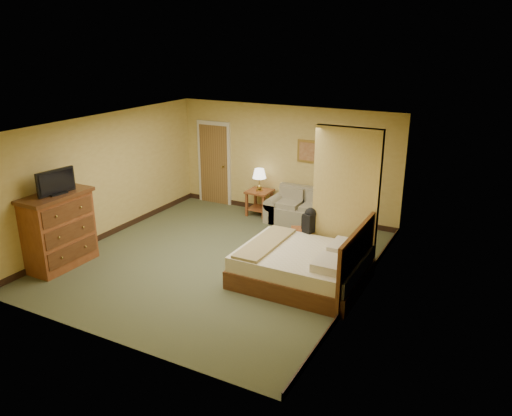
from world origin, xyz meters
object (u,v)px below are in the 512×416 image
Objects in this scene: loveseat at (302,213)px; dresser at (59,230)px; bed at (305,266)px; coffee_table at (307,237)px.

loveseat is 1.15× the size of dresser.
bed is (1.17, -2.67, 0.05)m from loveseat.
dresser is 4.55m from bed.
loveseat is at bearing 115.98° from coffee_table.
dresser is at bearing -144.30° from coffee_table.
dresser is (-3.12, -4.12, 0.45)m from loveseat.
loveseat is 1.93× the size of coffee_table.
loveseat is 0.76× the size of bed.
dresser reaches higher than bed.
coffee_table is at bearing -64.02° from loveseat.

